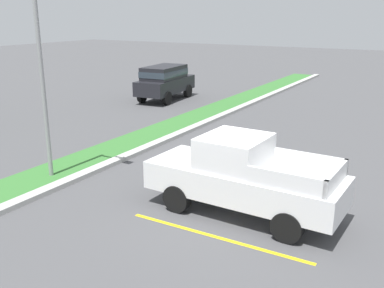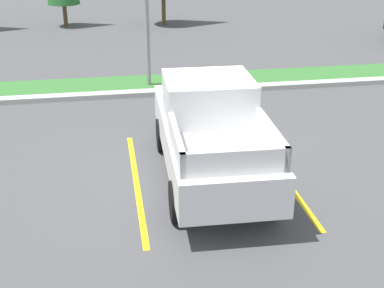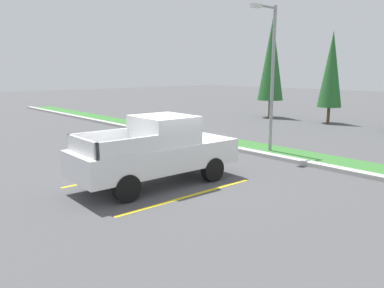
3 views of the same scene
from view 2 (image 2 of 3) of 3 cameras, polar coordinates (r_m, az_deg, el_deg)
ground_plane at (r=11.64m, az=1.96°, el=-2.15°), size 120.00×120.00×0.00m
parking_line_near at (r=10.87m, az=-6.11°, el=-4.25°), size 0.12×4.80×0.01m
parking_line_far at (r=11.43m, az=9.59°, el=-2.98°), size 0.12×4.80×0.01m
curb_strip at (r=16.19m, az=-1.57°, el=5.80°), size 56.00×0.40×0.15m
grass_median at (r=17.24m, az=-2.09°, el=6.79°), size 56.00×1.80×0.06m
pickup_truck_main at (r=10.65m, az=1.97°, el=1.43°), size 2.10×5.28×2.10m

